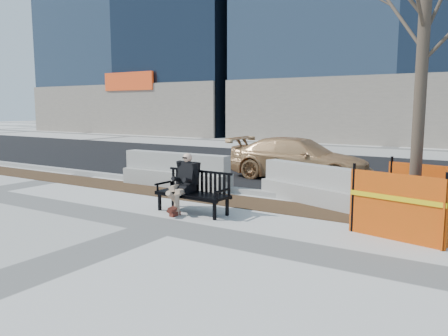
# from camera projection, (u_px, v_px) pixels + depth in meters

# --- Properties ---
(ground) EXTENTS (120.00, 120.00, 0.00)m
(ground) POSITION_uv_depth(u_px,v_px,m) (164.00, 226.00, 8.28)
(ground) COLOR beige
(ground) RESTS_ON ground
(mulch_strip) EXTENTS (40.00, 1.20, 0.02)m
(mulch_strip) POSITION_uv_depth(u_px,v_px,m) (235.00, 201.00, 10.46)
(mulch_strip) COLOR #47301C
(mulch_strip) RESTS_ON ground
(asphalt_street) EXTENTS (60.00, 10.40, 0.01)m
(asphalt_street) POSITION_uv_depth(u_px,v_px,m) (325.00, 170.00, 15.66)
(asphalt_street) COLOR black
(asphalt_street) RESTS_ON ground
(curb) EXTENTS (60.00, 0.25, 0.12)m
(curb) POSITION_uv_depth(u_px,v_px,m) (254.00, 192.00, 11.25)
(curb) COLOR #9E9B93
(curb) RESTS_ON ground
(bench) EXTENTS (1.70, 0.68, 0.89)m
(bench) POSITION_uv_depth(u_px,v_px,m) (193.00, 213.00, 9.31)
(bench) COLOR black
(bench) RESTS_ON ground
(seated_man) EXTENTS (0.56, 0.89, 1.22)m
(seated_man) POSITION_uv_depth(u_px,v_px,m) (186.00, 211.00, 9.47)
(seated_man) COLOR black
(seated_man) RESTS_ON ground
(tree_fence) EXTENTS (2.91, 2.91, 6.12)m
(tree_fence) POSITION_uv_depth(u_px,v_px,m) (412.00, 231.00, 7.94)
(tree_fence) COLOR #F94D0D
(tree_fence) RESTS_ON ground
(sedan) EXTENTS (4.41, 1.84, 1.27)m
(sedan) POSITION_uv_depth(u_px,v_px,m) (298.00, 179.00, 13.63)
(sedan) COLOR tan
(sedan) RESTS_ON ground
(jersey_barrier_left) EXTENTS (3.34, 0.72, 0.96)m
(jersey_barrier_left) POSITION_uv_depth(u_px,v_px,m) (176.00, 187.00, 12.38)
(jersey_barrier_left) COLOR #A2A097
(jersey_barrier_left) RESTS_ON ground
(jersey_barrier_right) EXTENTS (3.15, 1.64, 0.90)m
(jersey_barrier_right) POSITION_uv_depth(u_px,v_px,m) (318.00, 204.00, 10.18)
(jersey_barrier_right) COLOR #A09D95
(jersey_barrier_right) RESTS_ON ground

